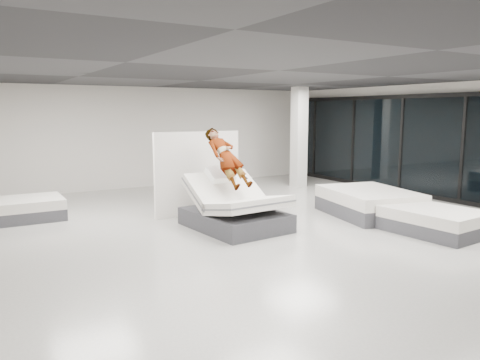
{
  "coord_description": "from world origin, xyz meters",
  "views": [
    {
      "loc": [
        -5.32,
        -7.52,
        2.42
      ],
      "look_at": [
        -0.38,
        0.83,
        1.0
      ],
      "focal_mm": 35.0,
      "sensor_mm": 36.0,
      "label": 1
    }
  ],
  "objects": [
    {
      "name": "flat_bed_right_near",
      "position": [
        2.69,
        -1.63,
        0.25
      ],
      "size": [
        1.49,
        1.91,
        0.5
      ],
      "color": "#3D3D42",
      "rests_on": "floor"
    },
    {
      "name": "person",
      "position": [
        -0.57,
        1.06,
        1.26
      ],
      "size": [
        0.72,
        1.46,
        1.48
      ],
      "primitive_type": "imported",
      "rotation": [
        0.75,
        0.0,
        0.08
      ],
      "color": "slate",
      "rests_on": "hero_bed"
    },
    {
      "name": "hero_bed",
      "position": [
        -0.55,
        0.74,
        0.39
      ],
      "size": [
        1.75,
        2.22,
        1.25
      ],
      "color": "#3D3D42",
      "rests_on": "floor"
    },
    {
      "name": "storefront_glazing",
      "position": [
        5.9,
        0.0,
        1.45
      ],
      "size": [
        0.12,
        13.4,
        2.92
      ],
      "color": "#1F2C34",
      "rests_on": "floor"
    },
    {
      "name": "remote",
      "position": [
        -0.33,
        0.73,
        1.06
      ],
      "size": [
        0.06,
        0.15,
        0.08
      ],
      "primitive_type": "cube",
      "rotation": [
        0.35,
        0.0,
        0.08
      ],
      "color": "black",
      "rests_on": "person"
    },
    {
      "name": "flat_bed_right_far",
      "position": [
        2.76,
        0.2,
        0.31
      ],
      "size": [
        2.1,
        2.53,
        0.61
      ],
      "color": "#3D3D42",
      "rests_on": "floor"
    },
    {
      "name": "column",
      "position": [
        4.0,
        4.5,
        1.6
      ],
      "size": [
        0.4,
        0.4,
        3.2
      ],
      "primitive_type": "cube",
      "color": "silver",
      "rests_on": "floor"
    },
    {
      "name": "divider_panel",
      "position": [
        -0.62,
        2.38,
        0.98
      ],
      "size": [
        2.16,
        0.11,
        1.96
      ],
      "primitive_type": "cube",
      "rotation": [
        0.0,
        0.0,
        0.0
      ],
      "color": "white",
      "rests_on": "floor"
    },
    {
      "name": "room",
      "position": [
        0.0,
        0.0,
        1.6
      ],
      "size": [
        14.0,
        14.04,
        3.2
      ],
      "color": "#B6B3AB",
      "rests_on": "ground"
    },
    {
      "name": "flat_bed_left_far",
      "position": [
        -4.31,
        3.88,
        0.24
      ],
      "size": [
        1.76,
        1.32,
        0.48
      ],
      "color": "#3D3D42",
      "rests_on": "floor"
    }
  ]
}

